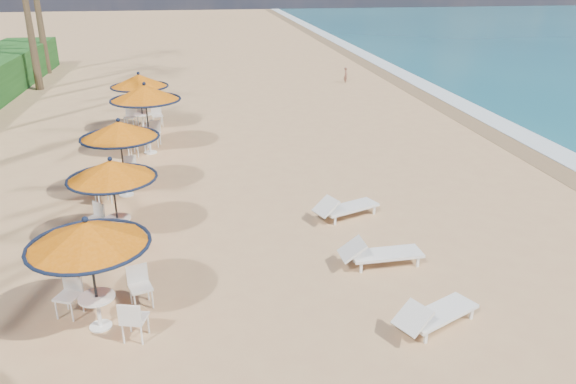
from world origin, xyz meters
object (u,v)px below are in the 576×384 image
(station_2, at_px, (119,137))
(station_4, at_px, (140,87))
(station_1, at_px, (109,178))
(lounger_far, at_px, (344,207))
(lounger_near, at_px, (434,314))
(station_0, at_px, (92,247))
(lounger_mid, at_px, (378,253))
(station_3, at_px, (144,101))

(station_2, relative_size, station_4, 0.98)
(station_1, bearing_deg, lounger_far, 4.77)
(station_2, distance_m, lounger_near, 9.81)
(station_1, relative_size, lounger_near, 1.17)
(station_0, bearing_deg, lounger_far, 35.15)
(station_4, xyz_separation_m, lounger_far, (5.80, -9.53, -1.40))
(lounger_mid, bearing_deg, station_0, -168.69)
(station_3, distance_m, lounger_near, 12.86)
(lounger_near, bearing_deg, lounger_mid, 70.65)
(station_1, distance_m, station_2, 3.03)
(station_0, xyz_separation_m, station_1, (-0.15, 3.42, 0.01))
(station_0, bearing_deg, station_3, 89.19)
(lounger_near, distance_m, lounger_mid, 2.39)
(station_4, bearing_deg, station_0, -88.88)
(station_0, distance_m, station_4, 13.43)
(station_0, height_order, lounger_near, station_0)
(station_0, bearing_deg, station_1, 92.51)
(station_0, height_order, station_1, station_0)
(station_2, xyz_separation_m, lounger_far, (5.79, -2.55, -1.43))
(station_2, bearing_deg, station_4, 90.02)
(station_0, height_order, station_3, station_3)
(station_4, relative_size, lounger_mid, 1.26)
(station_1, height_order, station_4, station_4)
(lounger_far, bearing_deg, station_2, 134.17)
(lounger_near, bearing_deg, station_1, 117.51)
(station_0, bearing_deg, station_2, 92.32)
(station_4, distance_m, lounger_mid, 13.52)
(station_2, xyz_separation_m, lounger_mid, (5.89, -5.10, -1.42))
(station_2, distance_m, station_4, 6.98)
(station_4, relative_size, lounger_near, 1.28)
(station_1, distance_m, station_4, 10.01)
(station_2, bearing_deg, station_1, -87.89)
(lounger_near, bearing_deg, station_2, 103.36)
(station_1, relative_size, station_3, 0.85)
(lounger_far, bearing_deg, lounger_mid, -109.89)
(station_4, bearing_deg, station_1, -89.35)
(station_1, xyz_separation_m, station_3, (0.30, 6.93, 0.20))
(station_4, distance_m, lounger_far, 11.25)
(station_1, xyz_separation_m, lounger_mid, (5.78, -2.08, -1.32))
(station_2, height_order, lounger_mid, station_2)
(station_1, height_order, station_2, station_2)
(station_3, bearing_deg, lounger_near, -63.13)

